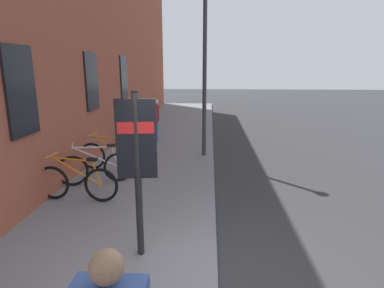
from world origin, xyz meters
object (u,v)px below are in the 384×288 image
transit_info_sign (137,150)px  street_lamp (205,46)px  bicycle_nearest_sign (96,168)px  bicycle_mid_rack (77,183)px  bicycle_leaning_wall (111,156)px  pedestrian_by_facade (156,116)px

transit_info_sign → street_lamp: bearing=-8.6°
bicycle_nearest_sign → street_lamp: street_lamp is taller
bicycle_mid_rack → bicycle_nearest_sign: 1.00m
bicycle_leaning_wall → transit_info_sign: transit_info_sign is taller
bicycle_mid_rack → bicycle_nearest_sign: size_ratio=1.05×
bicycle_leaning_wall → transit_info_sign: 4.37m
bicycle_mid_rack → bicycle_leaning_wall: 2.03m
bicycle_mid_rack → pedestrian_by_facade: bearing=-8.0°
bicycle_mid_rack → bicycle_leaning_wall: bearing=-3.0°
bicycle_mid_rack → transit_info_sign: transit_info_sign is taller
bicycle_mid_rack → transit_info_sign: size_ratio=0.74×
pedestrian_by_facade → bicycle_nearest_sign: bearing=171.0°
street_lamp → bicycle_leaning_wall: bearing=123.8°
bicycle_mid_rack → street_lamp: (3.65, -2.54, 2.87)m
bicycle_mid_rack → transit_info_sign: (-1.85, -1.71, 1.21)m
bicycle_mid_rack → pedestrian_by_facade: size_ratio=1.15×
bicycle_nearest_sign → pedestrian_by_facade: 4.51m
bicycle_leaning_wall → pedestrian_by_facade: size_ratio=1.15×
transit_info_sign → pedestrian_by_facade: bearing=7.4°
pedestrian_by_facade → bicycle_mid_rack: bearing=172.0°
bicycle_nearest_sign → pedestrian_by_facade: bearing=-9.0°
bicycle_mid_rack → pedestrian_by_facade: 5.50m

